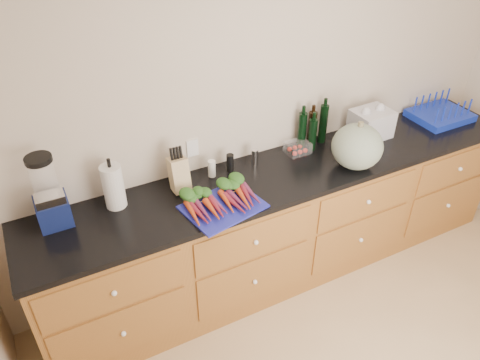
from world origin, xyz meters
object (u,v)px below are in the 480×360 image
cutting_board (223,207)px  paper_towel (113,186)px  carrots (220,199)px  blender_appliance (49,196)px  knife_block (179,175)px  tomato_box (298,148)px  dish_rack (440,114)px  squash (357,147)px

cutting_board → paper_towel: size_ratio=1.62×
carrots → blender_appliance: 0.98m
knife_block → tomato_box: bearing=1.9°
cutting_board → paper_towel: (-0.57, 0.32, 0.14)m
paper_towel → dish_rack: bearing=-1.7°
cutting_board → blender_appliance: (-0.93, 0.32, 0.19)m
blender_appliance → cutting_board: bearing=-18.8°
paper_towel → cutting_board: bearing=-29.2°
tomato_box → knife_block: bearing=-178.1°
squash → cutting_board: bearing=-180.0°
carrots → dish_rack: (2.07, 0.20, 0.01)m
blender_appliance → carrots: bearing=-16.5°
paper_towel → tomato_box: size_ratio=1.71×
squash → paper_towel: (-1.58, 0.32, -0.01)m
knife_block → tomato_box: (0.92, 0.03, -0.07)m
dish_rack → knife_block: bearing=178.5°
squash → knife_block: bearing=165.6°
paper_towel → carrots: bearing=-25.9°
cutting_board → dish_rack: bearing=6.6°
knife_block → paper_towel: bearing=177.2°
tomato_box → dish_rack: 1.32m
paper_towel → blender_appliance: bearing=-179.6°
squash → carrots: bearing=177.6°
cutting_board → tomato_box: 0.82m
squash → knife_block: squash is taller
paper_towel → dish_rack: (2.64, -0.08, -0.10)m
carrots → paper_towel: (-0.57, 0.28, 0.10)m
carrots → tomato_box: bearing=20.9°
cutting_board → carrots: (0.00, 0.04, 0.03)m
cutting_board → squash: squash is taller
blender_appliance → dish_rack: 3.01m
carrots → blender_appliance: blender_appliance is taller
squash → dish_rack: size_ratio=0.77×
carrots → tomato_box: tomato_box is taller
blender_appliance → dish_rack: (3.00, -0.08, -0.16)m
blender_appliance → dish_rack: bearing=-1.5°
squash → paper_towel: squash is taller
blender_appliance → tomato_box: blender_appliance is taller
carrots → knife_block: size_ratio=1.94×
tomato_box → squash: bearing=-52.5°
blender_appliance → tomato_box: (1.69, 0.01, -0.16)m
knife_block → tomato_box: knife_block is taller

